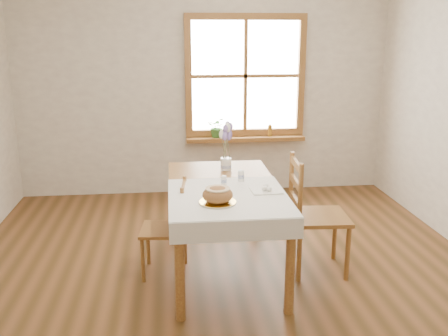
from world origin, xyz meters
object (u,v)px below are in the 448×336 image
at_px(dining_table, 224,195).
at_px(chair_right, 319,215).
at_px(bread_plate, 218,202).
at_px(chair_left, 164,228).
at_px(flower_vase, 226,165).

distance_m(dining_table, chair_right, 0.81).
relative_size(dining_table, chair_right, 1.62).
height_order(dining_table, bread_plate, bread_plate).
height_order(chair_left, chair_right, chair_right).
bearing_deg(chair_right, chair_left, 89.64).
relative_size(dining_table, bread_plate, 6.08).
bearing_deg(dining_table, chair_right, -6.73).
relative_size(chair_right, bread_plate, 3.76).
bearing_deg(chair_right, dining_table, 86.71).
height_order(chair_right, flower_vase, chair_right).
relative_size(chair_left, flower_vase, 7.35).
xyz_separation_m(dining_table, bread_plate, (-0.10, -0.46, 0.10)).
xyz_separation_m(chair_right, flower_vase, (-0.72, 0.55, 0.31)).
bearing_deg(flower_vase, dining_table, -98.57).
distance_m(dining_table, chair_left, 0.57).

